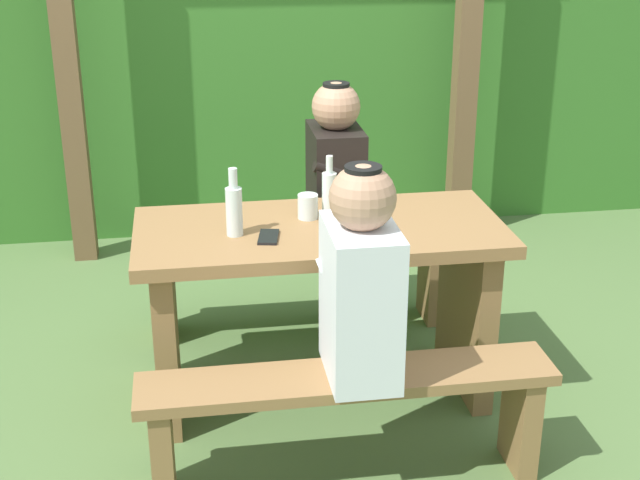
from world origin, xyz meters
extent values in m
plane|color=#506F3B|center=(0.00, 0.00, 0.00)|extent=(12.00, 12.00, 0.00)
cube|color=#367027|center=(0.00, 2.24, 1.01)|extent=(6.40, 0.77, 2.02)
cube|color=brown|center=(-1.06, 1.60, 1.10)|extent=(0.12, 0.12, 2.21)
cube|color=brown|center=(1.06, 1.60, 1.10)|extent=(0.12, 0.12, 2.21)
cube|color=olive|center=(0.00, 0.00, 0.70)|extent=(1.40, 0.64, 0.05)
cube|color=olive|center=(-0.60, 0.00, 0.34)|extent=(0.08, 0.54, 0.68)
cube|color=olive|center=(0.60, 0.00, 0.34)|extent=(0.08, 0.54, 0.68)
cube|color=olive|center=(0.00, -0.59, 0.41)|extent=(1.40, 0.24, 0.04)
cube|color=olive|center=(-0.62, -0.59, 0.19)|extent=(0.07, 0.22, 0.39)
cube|color=olive|center=(0.62, -0.59, 0.19)|extent=(0.07, 0.22, 0.39)
cube|color=olive|center=(0.00, 0.59, 0.41)|extent=(1.40, 0.24, 0.04)
cube|color=olive|center=(-0.62, 0.59, 0.19)|extent=(0.07, 0.22, 0.39)
cube|color=olive|center=(0.62, 0.59, 0.19)|extent=(0.07, 0.22, 0.39)
cube|color=silver|center=(0.04, -0.59, 0.69)|extent=(0.22, 0.34, 0.52)
sphere|color=tan|center=(0.04, -0.59, 1.04)|extent=(0.21, 0.21, 0.21)
cylinder|color=black|center=(0.04, -0.59, 1.13)|extent=(0.12, 0.12, 0.02)
cylinder|color=silver|center=(0.04, -0.45, 0.79)|extent=(0.25, 0.07, 0.15)
cube|color=black|center=(0.16, 0.59, 0.69)|extent=(0.22, 0.34, 0.52)
sphere|color=tan|center=(0.16, 0.59, 1.04)|extent=(0.21, 0.21, 0.21)
cylinder|color=black|center=(0.16, 0.59, 1.13)|extent=(0.12, 0.12, 0.02)
cylinder|color=black|center=(0.16, 0.45, 0.79)|extent=(0.25, 0.07, 0.15)
cylinder|color=silver|center=(-0.03, 0.09, 0.78)|extent=(0.08, 0.08, 0.10)
cylinder|color=silver|center=(0.05, 0.10, 0.82)|extent=(0.06, 0.06, 0.18)
cylinder|color=silver|center=(0.05, 0.10, 0.94)|extent=(0.03, 0.03, 0.07)
cylinder|color=silver|center=(-0.32, -0.04, 0.82)|extent=(0.06, 0.06, 0.18)
cylinder|color=silver|center=(-0.32, -0.04, 0.95)|extent=(0.03, 0.03, 0.08)
cube|color=black|center=(-0.21, -0.10, 0.73)|extent=(0.09, 0.15, 0.01)
camera|label=1|loc=(-0.49, -3.14, 1.95)|focal=50.44mm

